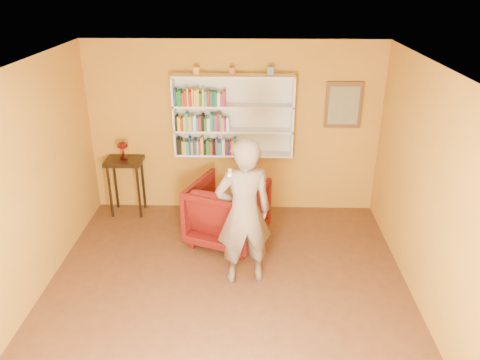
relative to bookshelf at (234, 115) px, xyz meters
name	(u,v)px	position (x,y,z in m)	size (l,w,h in m)	color
room_shell	(225,229)	(0.00, -2.41, -0.58)	(5.30, 5.80, 2.88)	#4D2D18
bookshelf	(234,115)	(0.00, 0.00, 0.00)	(1.80, 0.29, 1.23)	white
books_row_lower	(207,147)	(-0.41, -0.11, -0.47)	(0.90, 0.19, 0.27)	black
books_row_middle	(203,123)	(-0.46, -0.10, -0.09)	(0.80, 0.19, 0.27)	black
books_row_upper	(200,98)	(-0.48, -0.10, 0.29)	(0.75, 0.19, 0.27)	navy
ornament_left	(197,71)	(-0.53, -0.06, 0.68)	(0.08, 0.08, 0.11)	#CB8B3A
ornament_centre	(232,71)	(-0.01, -0.06, 0.67)	(0.08, 0.08, 0.10)	#A14735
ornament_right	(270,71)	(0.54, -0.06, 0.68)	(0.09, 0.09, 0.12)	slate
framed_painting	(344,105)	(1.65, 0.05, 0.16)	(0.55, 0.05, 0.70)	#543418
console_table	(125,169)	(-1.70, -0.16, -0.83)	(0.56, 0.43, 0.92)	black
ruby_lustre	(123,147)	(-1.70, -0.16, -0.47)	(0.18, 0.17, 0.28)	maroon
armchair	(228,212)	(-0.05, -0.97, -1.14)	(0.97, 1.00, 0.91)	#480506
person	(244,213)	(0.20, -1.91, -0.65)	(0.69, 0.45, 1.89)	brown
game_remote	(230,173)	(0.05, -2.13, -0.03)	(0.04, 0.15, 0.04)	white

